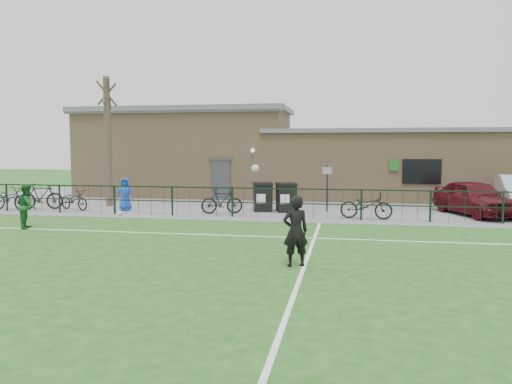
% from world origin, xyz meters
% --- Properties ---
extents(ground, '(90.00, 90.00, 0.00)m').
position_xyz_m(ground, '(0.00, 0.00, 0.00)').
color(ground, '#1C4F17').
rests_on(ground, ground).
extents(paving_strip, '(34.00, 13.00, 0.02)m').
position_xyz_m(paving_strip, '(0.00, 13.50, 0.01)').
color(paving_strip, slate).
rests_on(paving_strip, ground).
extents(pitch_line_touch, '(28.00, 0.10, 0.01)m').
position_xyz_m(pitch_line_touch, '(0.00, 7.80, 0.00)').
color(pitch_line_touch, white).
rests_on(pitch_line_touch, ground).
extents(pitch_line_mid, '(28.00, 0.10, 0.01)m').
position_xyz_m(pitch_line_mid, '(0.00, 4.00, 0.00)').
color(pitch_line_mid, white).
rests_on(pitch_line_mid, ground).
extents(pitch_line_perp, '(0.10, 16.00, 0.01)m').
position_xyz_m(pitch_line_perp, '(2.00, 0.00, 0.00)').
color(pitch_line_perp, white).
rests_on(pitch_line_perp, ground).
extents(perimeter_fence, '(28.00, 0.10, 1.20)m').
position_xyz_m(perimeter_fence, '(0.00, 8.00, 0.60)').
color(perimeter_fence, black).
rests_on(perimeter_fence, ground).
extents(bare_tree, '(0.30, 0.30, 6.00)m').
position_xyz_m(bare_tree, '(-8.00, 10.50, 3.00)').
color(bare_tree, '#45352A').
rests_on(bare_tree, ground).
extents(wheelie_bin_left, '(0.97, 1.04, 1.16)m').
position_xyz_m(wheelie_bin_left, '(-0.62, 9.98, 0.60)').
color(wheelie_bin_left, black).
rests_on(wheelie_bin_left, paving_strip).
extents(wheelie_bin_right, '(0.99, 1.06, 1.16)m').
position_xyz_m(wheelie_bin_right, '(0.41, 9.96, 0.60)').
color(wheelie_bin_right, black).
rests_on(wheelie_bin_right, paving_strip).
extents(sign_post, '(0.08, 0.08, 2.00)m').
position_xyz_m(sign_post, '(2.12, 10.34, 1.02)').
color(sign_post, black).
rests_on(sign_post, paving_strip).
extents(car_maroon, '(3.03, 4.53, 1.43)m').
position_xyz_m(car_maroon, '(8.04, 10.21, 0.74)').
color(car_maroon, '#4E0D14').
rests_on(car_maroon, paving_strip).
extents(bicycle_a, '(2.09, 1.19, 1.04)m').
position_xyz_m(bicycle_a, '(-11.69, 8.44, 0.54)').
color(bicycle_a, black).
rests_on(bicycle_a, paving_strip).
extents(bicycle_b, '(1.99, 1.10, 1.15)m').
position_xyz_m(bicycle_b, '(-10.40, 8.79, 0.60)').
color(bicycle_b, black).
rests_on(bicycle_b, paving_strip).
extents(bicycle_c, '(1.81, 1.19, 0.90)m').
position_xyz_m(bicycle_c, '(-8.85, 8.89, 0.47)').
color(bicycle_c, black).
rests_on(bicycle_c, paving_strip).
extents(bicycle_d, '(1.79, 0.94, 1.04)m').
position_xyz_m(bicycle_d, '(-2.15, 8.84, 0.54)').
color(bicycle_d, black).
rests_on(bicycle_d, paving_strip).
extents(bicycle_e, '(2.04, 0.91, 1.04)m').
position_xyz_m(bicycle_e, '(3.69, 8.37, 0.54)').
color(bicycle_e, black).
rests_on(bicycle_e, paving_strip).
extents(spectator_child, '(0.81, 0.64, 1.44)m').
position_xyz_m(spectator_child, '(-6.55, 9.10, 0.74)').
color(spectator_child, '#1442BD').
rests_on(spectator_child, paving_strip).
extents(goalkeeper_kick, '(1.89, 2.97, 2.28)m').
position_xyz_m(goalkeeper_kick, '(1.75, 0.38, 0.87)').
color(goalkeeper_kick, black).
rests_on(goalkeeper_kick, ground).
extents(outfield_player, '(0.83, 0.91, 1.52)m').
position_xyz_m(outfield_player, '(-7.84, 4.20, 0.76)').
color(outfield_player, '#195824').
rests_on(outfield_player, ground).
extents(ball_ground, '(0.20, 0.20, 0.20)m').
position_xyz_m(ball_ground, '(-6.05, 7.49, 0.10)').
color(ball_ground, white).
rests_on(ball_ground, ground).
extents(clubhouse, '(24.25, 5.40, 4.96)m').
position_xyz_m(clubhouse, '(-0.88, 16.50, 2.22)').
color(clubhouse, tan).
rests_on(clubhouse, ground).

